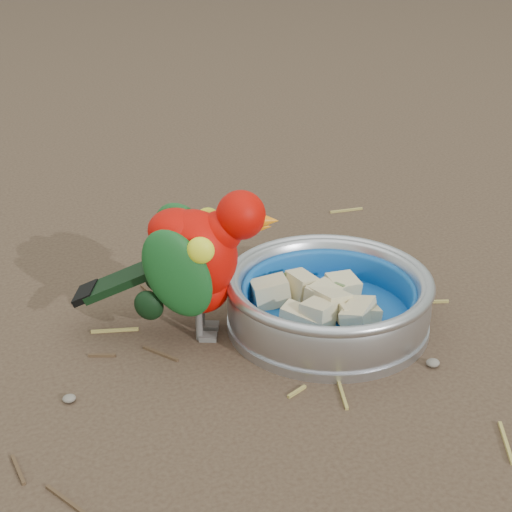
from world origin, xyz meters
name	(u,v)px	position (x,y,z in m)	size (l,w,h in m)	color
ground	(329,369)	(0.00, 0.00, 0.00)	(60.00, 60.00, 0.00)	#453326
food_bowl	(327,319)	(0.03, 0.08, 0.01)	(0.22, 0.22, 0.02)	#B2B2BA
bowl_wall	(328,295)	(0.03, 0.08, 0.04)	(0.22, 0.22, 0.04)	#B2B2BA
fruit_wedges	(328,301)	(0.03, 0.08, 0.03)	(0.13, 0.13, 0.03)	beige
lory_parrot	(195,268)	(-0.10, 0.11, 0.08)	(0.09, 0.20, 0.16)	#C30801
ground_debris	(302,367)	(-0.03, 0.01, 0.00)	(0.90, 0.80, 0.01)	#A49245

